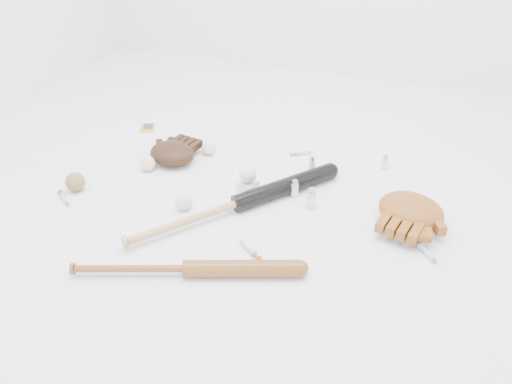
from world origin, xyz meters
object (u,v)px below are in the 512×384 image
(bat_dark, at_px, (237,203))
(bat_wood, at_px, (186,269))
(pedestal, at_px, (248,186))
(glove_dark, at_px, (172,153))

(bat_dark, xyz_separation_m, bat_wood, (-0.03, -0.39, -0.01))
(bat_dark, height_order, bat_wood, bat_dark)
(bat_wood, bearing_deg, bat_dark, 66.10)
(pedestal, bearing_deg, bat_dark, -86.01)
(bat_wood, relative_size, glove_dark, 3.17)
(bat_dark, bearing_deg, pedestal, 43.67)
(bat_wood, height_order, glove_dark, glove_dark)
(bat_dark, height_order, pedestal, bat_dark)
(glove_dark, distance_m, pedestal, 0.41)
(bat_dark, bearing_deg, glove_dark, 97.95)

